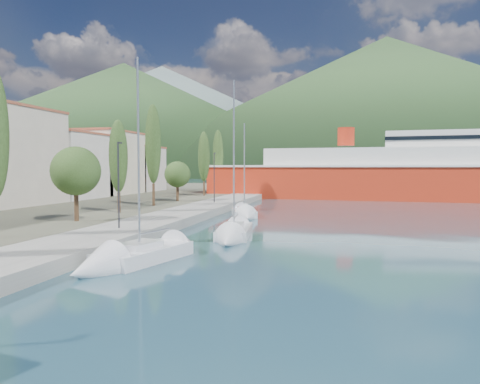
# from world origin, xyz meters

# --- Properties ---
(ground) EXTENTS (1400.00, 1400.00, 0.00)m
(ground) POSITION_xyz_m (0.00, 120.00, 0.00)
(ground) COLOR #244857
(quay) EXTENTS (5.00, 88.00, 0.80)m
(quay) POSITION_xyz_m (-9.00, 26.00, 0.40)
(quay) COLOR gray
(quay) RESTS_ON ground
(hills_far) EXTENTS (1480.00, 900.00, 180.00)m
(hills_far) POSITION_xyz_m (138.59, 618.73, 77.39)
(hills_far) COLOR slate
(hills_far) RESTS_ON ground
(hills_near) EXTENTS (1010.00, 520.00, 115.00)m
(hills_near) POSITION_xyz_m (98.04, 372.50, 49.18)
(hills_near) COLOR #2F4E27
(hills_near) RESTS_ON ground
(town_buildings) EXTENTS (9.20, 69.20, 11.30)m
(town_buildings) POSITION_xyz_m (-32.00, 36.91, 5.57)
(town_buildings) COLOR beige
(town_buildings) RESTS_ON land_strip
(tree_row) EXTENTS (3.98, 62.17, 11.54)m
(tree_row) POSITION_xyz_m (-14.76, 30.44, 6.04)
(tree_row) COLOR #47301E
(tree_row) RESTS_ON land_strip
(lamp_posts) EXTENTS (0.15, 47.11, 6.06)m
(lamp_posts) POSITION_xyz_m (-9.00, 16.12, 4.08)
(lamp_posts) COLOR #2D2D33
(lamp_posts) RESTS_ON quay
(sailboat_near) EXTENTS (4.40, 8.55, 11.78)m
(sailboat_near) POSITION_xyz_m (-4.57, 6.47, 0.32)
(sailboat_near) COLOR silver
(sailboat_near) RESTS_ON ground
(sailboat_mid) EXTENTS (3.26, 8.69, 12.20)m
(sailboat_mid) POSITION_xyz_m (-1.14, 16.35, 0.30)
(sailboat_mid) COLOR silver
(sailboat_mid) RESTS_ON ground
(sailboat_far) EXTENTS (4.23, 7.48, 10.47)m
(sailboat_far) POSITION_xyz_m (-3.19, 30.75, 0.30)
(sailboat_far) COLOR silver
(sailboat_far) RESTS_ON ground
(ferry) EXTENTS (62.54, 17.82, 12.26)m
(ferry) POSITION_xyz_m (15.38, 63.77, 3.73)
(ferry) COLOR red
(ferry) RESTS_ON ground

